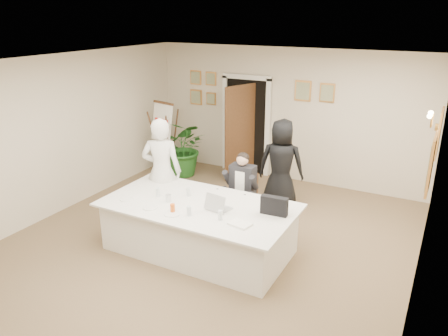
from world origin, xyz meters
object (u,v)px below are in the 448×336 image
at_px(conference_table, 199,227).
at_px(laptop_bag, 274,206).
at_px(paper_stack, 240,224).
at_px(oj_glass, 173,208).
at_px(flip_chart, 166,143).
at_px(standing_man, 162,172).
at_px(laptop, 219,200).
at_px(seated_man, 241,190).
at_px(potted_palm, 184,148).
at_px(steel_jug, 168,198).
at_px(standing_woman, 281,165).

relative_size(conference_table, laptop_bag, 7.46).
xyz_separation_m(paper_stack, oj_glass, (-1.01, -0.10, 0.05)).
bearing_deg(conference_table, flip_chart, 133.31).
distance_m(conference_table, standing_man, 1.31).
bearing_deg(flip_chart, laptop, -42.68).
relative_size(flip_chart, laptop_bag, 4.26).
height_order(seated_man, potted_palm, seated_man).
bearing_deg(seated_man, oj_glass, -107.52).
xyz_separation_m(laptop_bag, steel_jug, (-1.57, -0.33, -0.08)).
bearing_deg(seated_man, steel_jug, -122.12).
distance_m(conference_table, standing_woman, 2.17).
bearing_deg(steel_jug, seated_man, 60.58).
height_order(potted_palm, laptop_bag, potted_palm).
distance_m(flip_chart, oj_glass, 3.59).
height_order(standing_woman, paper_stack, standing_woman).
height_order(standing_man, steel_jug, standing_man).
bearing_deg(standing_man, potted_palm, -89.33).
bearing_deg(laptop_bag, laptop, -169.78).
bearing_deg(laptop, oj_glass, -132.04).
height_order(conference_table, flip_chart, flip_chart).
height_order(potted_palm, laptop, potted_palm).
distance_m(seated_man, paper_stack, 1.49).
bearing_deg(seated_man, standing_woman, 71.11).
relative_size(laptop, steel_jug, 3.25).
height_order(laptop_bag, oj_glass, laptop_bag).
bearing_deg(flip_chart, oj_glass, -53.31).
height_order(seated_man, laptop_bag, seated_man).
bearing_deg(standing_man, laptop_bag, 147.48).
relative_size(paper_stack, oj_glass, 2.24).
xyz_separation_m(seated_man, standing_man, (-1.27, -0.47, 0.26)).
bearing_deg(standing_woman, oj_glass, 61.36).
bearing_deg(steel_jug, oj_glass, -46.26).
relative_size(potted_palm, steel_jug, 11.58).
bearing_deg(standing_woman, laptop, 72.15).
xyz_separation_m(conference_table, seated_man, (0.21, 1.03, 0.27)).
relative_size(seated_man, oj_glass, 10.17).
xyz_separation_m(laptop_bag, oj_glass, (-1.29, -0.62, -0.07)).
distance_m(potted_palm, oj_glass, 3.60).
xyz_separation_m(potted_palm, laptop, (2.33, -2.68, 0.28)).
distance_m(seated_man, potted_palm, 2.75).
distance_m(oj_glass, steel_jug, 0.39).
relative_size(flip_chart, potted_palm, 1.28).
distance_m(seated_man, standing_woman, 1.09).
xyz_separation_m(conference_table, steel_jug, (-0.44, -0.13, 0.44)).
bearing_deg(laptop_bag, oj_glass, -158.38).
bearing_deg(seated_man, laptop_bag, -45.09).
bearing_deg(flip_chart, conference_table, -46.69).
bearing_deg(standing_man, laptop, 135.26).
distance_m(flip_chart, paper_stack, 4.20).
bearing_deg(laptop, laptop_bag, 22.86).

